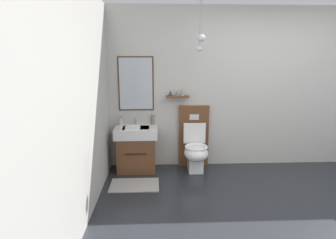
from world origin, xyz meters
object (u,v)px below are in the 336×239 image
(toilet, at_px, (195,146))
(folded_hand_towel, at_px, (133,128))
(vanity_sink_left, at_px, (137,148))
(soap_dispenser, at_px, (153,119))
(toothbrush_cup, at_px, (121,121))

(toilet, xyz_separation_m, folded_hand_towel, (-0.96, -0.12, 0.34))
(vanity_sink_left, height_order, folded_hand_towel, folded_hand_towel)
(toilet, relative_size, soap_dispenser, 5.21)
(folded_hand_towel, bearing_deg, toilet, 7.24)
(vanity_sink_left, relative_size, folded_hand_towel, 3.17)
(vanity_sink_left, bearing_deg, folded_hand_towel, -107.01)
(toilet, bearing_deg, folded_hand_towel, -172.76)
(toothbrush_cup, bearing_deg, toilet, -7.83)
(toothbrush_cup, relative_size, soap_dispenser, 1.05)
(toothbrush_cup, xyz_separation_m, folded_hand_towel, (0.21, -0.28, -0.04))
(toilet, distance_m, folded_hand_towel, 1.03)
(vanity_sink_left, distance_m, folded_hand_towel, 0.38)
(vanity_sink_left, bearing_deg, toothbrush_cup, 148.60)
(toothbrush_cup, xyz_separation_m, soap_dispenser, (0.51, 0.01, 0.02))
(soap_dispenser, bearing_deg, vanity_sink_left, -147.87)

